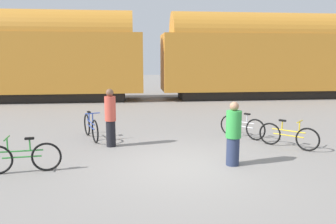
{
  "coord_description": "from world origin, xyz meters",
  "views": [
    {
      "loc": [
        -1.23,
        -7.58,
        2.65
      ],
      "look_at": [
        -0.25,
        1.47,
        1.1
      ],
      "focal_mm": 35.0,
      "sensor_mm": 36.0,
      "label": 1
    }
  ],
  "objects": [
    {
      "name": "rail_near",
      "position": [
        0.0,
        11.87,
        0.01
      ],
      "size": [
        71.36,
        0.07,
        0.01
      ],
      "primitive_type": "cube",
      "color": "#4C4238",
      "rests_on": "ground_plane"
    },
    {
      "name": "freight_train",
      "position": [
        0.0,
        12.59,
        2.81
      ],
      "size": [
        59.36,
        2.8,
        5.32
      ],
      "color": "black",
      "rests_on": "ground_plane"
    },
    {
      "name": "bicycle_blue",
      "position": [
        -2.6,
        2.98,
        0.39
      ],
      "size": [
        0.68,
        1.73,
        0.91
      ],
      "color": "black",
      "rests_on": "ground_plane"
    },
    {
      "name": "bicycle_silver",
      "position": [
        2.32,
        2.61,
        0.37
      ],
      "size": [
        1.12,
        1.31,
        0.86
      ],
      "color": "black",
      "rests_on": "ground_plane"
    },
    {
      "name": "person_in_green",
      "position": [
        1.19,
        -0.04,
        0.78
      ],
      "size": [
        0.37,
        0.37,
        1.58
      ],
      "rotation": [
        0.0,
        0.0,
        0.45
      ],
      "color": "#283351",
      "rests_on": "ground_plane"
    },
    {
      "name": "bicycle_green",
      "position": [
        -3.78,
        -0.05,
        0.36
      ],
      "size": [
        1.74,
        0.46,
        0.85
      ],
      "color": "black",
      "rests_on": "ground_plane"
    },
    {
      "name": "ground_plane",
      "position": [
        0.0,
        0.0,
        0.0
      ],
      "size": [
        80.0,
        80.0,
        0.0
      ],
      "primitive_type": "plane",
      "color": "gray"
    },
    {
      "name": "rail_far",
      "position": [
        0.0,
        13.31,
        0.01
      ],
      "size": [
        71.36,
        0.07,
        0.01
      ],
      "primitive_type": "cube",
      "color": "#4C4238",
      "rests_on": "ground_plane"
    },
    {
      "name": "bicycle_yellow",
      "position": [
        3.27,
        1.29,
        0.36
      ],
      "size": [
        1.29,
        1.29,
        0.84
      ],
      "color": "black",
      "rests_on": "ground_plane"
    },
    {
      "name": "person_in_red",
      "position": [
        -1.9,
        2.0,
        0.87
      ],
      "size": [
        0.33,
        0.33,
        1.72
      ],
      "rotation": [
        0.0,
        0.0,
        4.39
      ],
      "color": "black",
      "rests_on": "ground_plane"
    }
  ]
}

